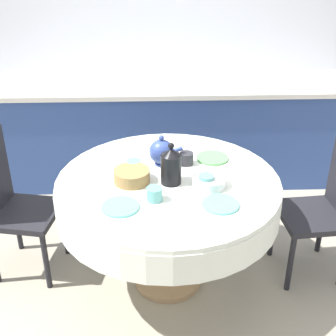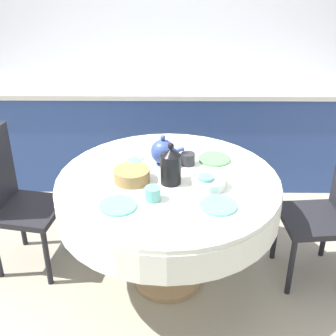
# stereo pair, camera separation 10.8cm
# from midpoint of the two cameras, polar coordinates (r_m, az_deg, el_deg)

# --- Properties ---
(ground_plane) EXTENTS (12.00, 12.00, 0.00)m
(ground_plane) POSITION_cam_midpoint_polar(r_m,az_deg,el_deg) (3.19, 0.99, -13.49)
(ground_plane) COLOR #9E937F
(wall_back) EXTENTS (7.00, 0.05, 2.60)m
(wall_back) POSITION_cam_midpoint_polar(r_m,az_deg,el_deg) (4.20, 1.00, 17.08)
(wall_back) COLOR silver
(wall_back) RESTS_ON ground_plane
(kitchen_counter) EXTENTS (3.24, 0.64, 0.89)m
(kitchen_counter) POSITION_cam_midpoint_polar(r_m,az_deg,el_deg) (4.14, 0.93, 4.47)
(kitchen_counter) COLOR #2D4784
(kitchen_counter) RESTS_ON ground_plane
(dining_table) EXTENTS (1.33, 1.33, 0.77)m
(dining_table) POSITION_cam_midpoint_polar(r_m,az_deg,el_deg) (2.80, 1.10, -3.68)
(dining_table) COLOR tan
(dining_table) RESTS_ON ground_plane
(chair_left) EXTENTS (0.43, 0.43, 0.97)m
(chair_left) POSITION_cam_midpoint_polar(r_m,az_deg,el_deg) (3.11, 20.01, -4.45)
(chair_left) COLOR black
(chair_left) RESTS_ON ground_plane
(chair_right) EXTENTS (0.47, 0.47, 0.97)m
(chair_right) POSITION_cam_midpoint_polar(r_m,az_deg,el_deg) (3.17, -17.26, -3.35)
(chair_right) COLOR black
(chair_right) RESTS_ON ground_plane
(plate_near_left) EXTENTS (0.20, 0.20, 0.01)m
(plate_near_left) POSITION_cam_midpoint_polar(r_m,az_deg,el_deg) (2.50, -4.89, -4.60)
(plate_near_left) COLOR #60BCB7
(plate_near_left) RESTS_ON dining_table
(cup_near_left) EXTENTS (0.09, 0.09, 0.08)m
(cup_near_left) POSITION_cam_midpoint_polar(r_m,az_deg,el_deg) (2.53, -0.65, -3.17)
(cup_near_left) COLOR #5BA39E
(cup_near_left) RESTS_ON dining_table
(plate_near_right) EXTENTS (0.20, 0.20, 0.01)m
(plate_near_right) POSITION_cam_midpoint_polar(r_m,az_deg,el_deg) (2.51, 7.38, -4.57)
(plate_near_right) COLOR #60BCB7
(plate_near_right) RESTS_ON dining_table
(cup_near_right) EXTENTS (0.09, 0.09, 0.08)m
(cup_near_right) POSITION_cam_midpoint_polar(r_m,az_deg,el_deg) (2.65, 5.76, -1.74)
(cup_near_right) COLOR #5BA39E
(cup_near_right) RESTS_ON dining_table
(plate_far_left) EXTENTS (0.20, 0.20, 0.01)m
(plate_far_left) POSITION_cam_midpoint_polar(r_m,az_deg,el_deg) (2.99, -4.00, 1.39)
(plate_far_left) COLOR white
(plate_far_left) RESTS_ON dining_table
(cup_far_left) EXTENTS (0.09, 0.09, 0.08)m
(cup_far_left) POSITION_cam_midpoint_polar(r_m,az_deg,el_deg) (2.82, -3.03, 0.31)
(cup_far_left) COLOR #5BA39E
(cup_far_left) RESTS_ON dining_table
(plate_far_right) EXTENTS (0.20, 0.20, 0.01)m
(plate_far_right) POSITION_cam_midpoint_polar(r_m,az_deg,el_deg) (2.98, 6.70, 1.11)
(plate_far_right) COLOR #5BA85B
(plate_far_right) RESTS_ON dining_table
(cup_far_right) EXTENTS (0.09, 0.09, 0.08)m
(cup_far_right) POSITION_cam_midpoint_polar(r_m,az_deg,el_deg) (2.89, 3.51, 1.10)
(cup_far_right) COLOR #28282D
(cup_far_right) RESTS_ON dining_table
(coffee_carafe) EXTENTS (0.12, 0.12, 0.25)m
(coffee_carafe) POSITION_cam_midpoint_polar(r_m,az_deg,el_deg) (2.66, 1.50, 0.21)
(coffee_carafe) COLOR black
(coffee_carafe) RESTS_ON dining_table
(teapot) EXTENTS (0.21, 0.15, 0.20)m
(teapot) POSITION_cam_midpoint_polar(r_m,az_deg,el_deg) (2.87, 0.48, 2.01)
(teapot) COLOR #33478E
(teapot) RESTS_ON dining_table
(bread_basket) EXTENTS (0.21, 0.21, 0.08)m
(bread_basket) POSITION_cam_midpoint_polar(r_m,az_deg,el_deg) (2.71, -3.30, -0.88)
(bread_basket) COLOR olive
(bread_basket) RESTS_ON dining_table
(fruit_bowl) EXTENTS (0.20, 0.20, 0.06)m
(fruit_bowl) POSITION_cam_midpoint_polar(r_m,az_deg,el_deg) (2.67, 6.15, -1.76)
(fruit_bowl) COLOR silver
(fruit_bowl) RESTS_ON dining_table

